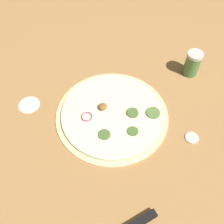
% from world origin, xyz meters
% --- Properties ---
extents(ground_plane, '(3.00, 3.00, 0.00)m').
position_xyz_m(ground_plane, '(0.00, 0.00, 0.00)').
color(ground_plane, '#9E703F').
extents(pizza, '(0.37, 0.37, 0.03)m').
position_xyz_m(pizza, '(-0.00, 0.00, 0.01)').
color(pizza, beige).
rests_on(pizza, ground_plane).
extents(spice_jar, '(0.06, 0.06, 0.09)m').
position_xyz_m(spice_jar, '(-0.34, 0.05, 0.05)').
color(spice_jar, '#4C7F42').
rests_on(spice_jar, ground_plane).
extents(loose_cap, '(0.04, 0.04, 0.01)m').
position_xyz_m(loose_cap, '(-0.12, 0.23, 0.00)').
color(loose_cap, beige).
rests_on(loose_cap, ground_plane).
extents(flour_patch, '(0.07, 0.07, 0.00)m').
position_xyz_m(flour_patch, '(0.18, -0.22, 0.00)').
color(flour_patch, white).
rests_on(flour_patch, ground_plane).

